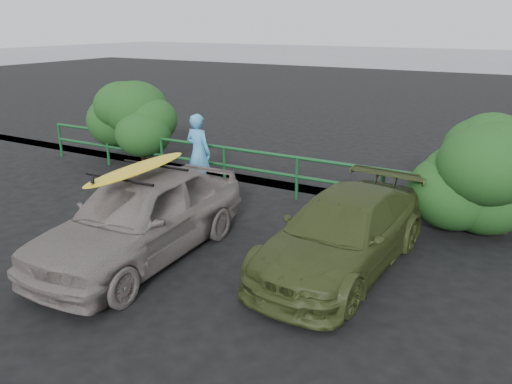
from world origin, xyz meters
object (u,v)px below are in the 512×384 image
(guardrail, at_px, (259,172))
(man, at_px, (198,152))
(olive_vehicle, at_px, (342,233))
(surfboard, at_px, (138,169))
(sedan, at_px, (141,216))

(guardrail, bearing_deg, man, -159.65)
(olive_vehicle, xyz_separation_m, man, (-4.51, 2.21, 0.32))
(man, xyz_separation_m, surfboard, (1.34, -3.54, 0.67))
(olive_vehicle, bearing_deg, sedan, -152.57)
(sedan, distance_m, man, 3.79)
(surfboard, bearing_deg, sedan, 177.91)
(sedan, relative_size, surfboard, 1.85)
(man, bearing_deg, sedan, 115.55)
(surfboard, bearing_deg, man, 108.59)
(guardrail, relative_size, man, 7.42)
(sedan, bearing_deg, guardrail, 87.02)
(guardrail, bearing_deg, surfboard, -90.89)
(guardrail, height_order, man, man)
(guardrail, relative_size, surfboard, 5.76)
(guardrail, distance_m, man, 1.55)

